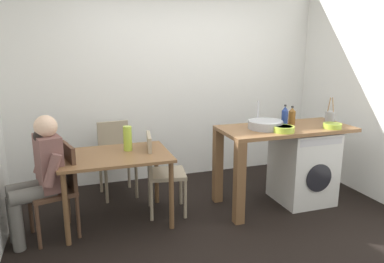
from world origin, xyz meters
The scene contains 18 objects.
ground_plane centered at (0.00, 0.00, 0.00)m, with size 5.46×5.46×0.00m, color black.
wall_back centered at (0.00, 1.75, 1.35)m, with size 4.60×0.10×2.70m, color white.
dining_table centered at (-0.91, 0.55, 0.64)m, with size 1.10×0.76×0.74m.
chair_person_seat centered at (-1.46, 0.46, 0.51)m, with size 0.49×0.49×0.90m.
chair_opposite centered at (-0.43, 0.61, 0.51)m, with size 0.46×0.46×0.90m.
chair_spare_by_wall centered at (-0.81, 1.32, 0.51)m, with size 0.44×0.44×0.90m.
seated_person centered at (-1.61, 0.42, 0.67)m, with size 0.55×0.54×1.20m.
kitchen_counter centered at (0.77, 0.40, 0.76)m, with size 1.50×0.68×0.92m.
washing_machine centered at (1.25, 0.40, 0.43)m, with size 0.60×0.61×0.86m.
sink_basin centered at (0.72, 0.40, 0.97)m, with size 0.38×0.38×0.09m, color #9EA0A5.
tap centered at (0.72, 0.58, 1.06)m, with size 0.02×0.02×0.28m, color #B2B2B7.
bottle_tall_green centered at (1.00, 0.46, 1.03)m, with size 0.07×0.07×0.24m.
bottle_squat_brown centered at (1.13, 0.51, 1.02)m, with size 0.08×0.08×0.21m.
mixing_bowl centered at (0.83, 0.20, 0.96)m, with size 0.23×0.23×0.06m.
utensil_crock centered at (1.62, 0.45, 0.99)m, with size 0.11×0.11×0.30m.
colander centered at (1.44, 0.18, 0.95)m, with size 0.20×0.20×0.06m.
vase centered at (-0.76, 0.65, 0.87)m, with size 0.09×0.09×0.26m, color #A8C63D.
scissors centered at (0.94, 0.30, 0.92)m, with size 0.15×0.06×0.01m.
Camera 1 is at (-1.28, -3.06, 1.83)m, focal length 34.11 mm.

